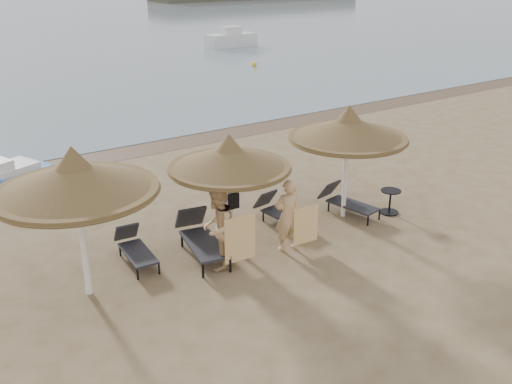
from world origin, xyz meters
TOP-DOWN VIEW (x-y plane):
  - ground at (0.00, 0.00)m, footprint 160.00×160.00m
  - wet_sand_strip at (0.00, 9.40)m, footprint 200.00×1.60m
  - palapa_left at (-3.40, 1.04)m, footprint 3.19×3.19m
  - palapa_center at (0.08, 1.14)m, footprint 2.82×2.82m
  - palapa_right at (3.50, 0.97)m, footprint 3.05×3.05m
  - lounger_far_left at (-2.05, 1.83)m, footprint 0.65×1.65m
  - lounger_near_left at (-0.65, 1.30)m, footprint 1.06×2.17m
  - lounger_near_right at (1.84, 1.58)m, footprint 0.75×1.72m
  - lounger_far_right at (3.70, 1.11)m, footprint 0.87×1.78m
  - side_table at (4.67, 0.42)m, footprint 0.54×0.54m
  - person_left at (-0.65, 0.48)m, footprint 1.19×1.19m
  - person_right at (1.11, 0.29)m, footprint 1.05×0.81m
  - towel_left at (-0.30, 0.13)m, footprint 0.77×0.05m
  - towel_right at (1.46, 0.04)m, footprint 0.67×0.07m
  - bag_patterned at (0.08, 1.32)m, footprint 0.31×0.11m
  - bag_dark at (0.08, 0.98)m, footprint 0.26×0.10m
  - pedal_boat at (-3.28, 8.15)m, footprint 2.36×1.89m
  - buoy_right at (14.42, 21.41)m, footprint 0.33×0.33m

SIDE VIEW (x-z plane):
  - ground at x=0.00m, z-range 0.00..0.00m
  - wet_sand_strip at x=0.00m, z-range 0.00..0.01m
  - buoy_right at x=14.42m, z-range 0.00..0.33m
  - side_table at x=4.67m, z-range -0.02..0.64m
  - lounger_far_left at x=-2.05m, z-range -0.04..0.69m
  - lounger_near_right at x=1.84m, z-range -0.04..0.71m
  - lounger_far_right at x=3.70m, z-range -0.04..0.73m
  - pedal_boat at x=-3.28m, z-range -0.12..0.83m
  - lounger_near_left at x=-0.65m, z-range -0.05..0.88m
  - towel_right at x=1.46m, z-range 0.18..1.12m
  - towel_left at x=-0.30m, z-range 0.20..1.28m
  - person_right at x=1.11m, z-range 0.00..2.05m
  - person_left at x=-0.65m, z-range 0.00..2.22m
  - bag_dark at x=0.08m, z-range 1.06..1.43m
  - bag_patterned at x=0.08m, z-range 1.09..1.48m
  - palapa_center at x=0.08m, z-range 0.83..3.62m
  - palapa_right at x=3.50m, z-range 0.89..3.91m
  - palapa_left at x=-3.40m, z-range 0.94..4.10m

